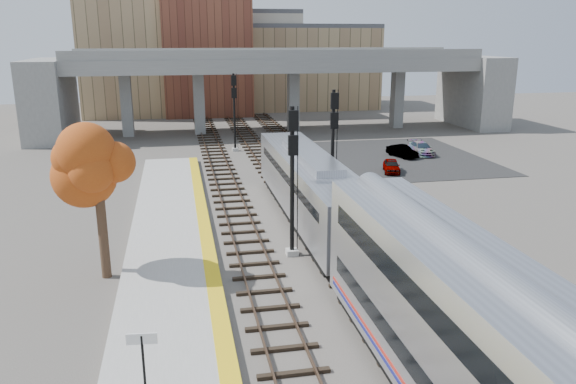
{
  "coord_description": "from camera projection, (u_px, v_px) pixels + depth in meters",
  "views": [
    {
      "loc": [
        -6.59,
        -20.19,
        10.97
      ],
      "look_at": [
        -0.68,
        9.52,
        2.5
      ],
      "focal_mm": 35.0,
      "sensor_mm": 36.0,
      "label": 1
    }
  ],
  "objects": [
    {
      "name": "ground",
      "position": [
        349.0,
        310.0,
        23.27
      ],
      "size": [
        160.0,
        160.0,
        0.0
      ],
      "primitive_type": "plane",
      "color": "#47423D",
      "rests_on": "ground"
    },
    {
      "name": "platform",
      "position": [
        171.0,
        323.0,
        21.86
      ],
      "size": [
        4.5,
        60.0,
        0.35
      ],
      "primitive_type": "cube",
      "color": "#9E9E99",
      "rests_on": "ground"
    },
    {
      "name": "yellow_strip",
      "position": [
        219.0,
        314.0,
        22.17
      ],
      "size": [
        0.7,
        60.0,
        0.01
      ],
      "primitive_type": "cube",
      "color": "yellow",
      "rests_on": "platform"
    },
    {
      "name": "tracks",
      "position": [
        304.0,
        215.0,
        35.23
      ],
      "size": [
        10.7,
        95.0,
        0.25
      ],
      "color": "black",
      "rests_on": "ground"
    },
    {
      "name": "overpass",
      "position": [
        276.0,
        81.0,
        65.13
      ],
      "size": [
        54.0,
        12.0,
        9.5
      ],
      "color": "slate",
      "rests_on": "ground"
    },
    {
      "name": "buildings_far",
      "position": [
        227.0,
        57.0,
        84.26
      ],
      "size": [
        43.0,
        21.0,
        20.6
      ],
      "color": "tan",
      "rests_on": "ground"
    },
    {
      "name": "parking_lot",
      "position": [
        403.0,
        157.0,
        52.34
      ],
      "size": [
        14.0,
        18.0,
        0.04
      ],
      "primitive_type": "cube",
      "color": "black",
      "rests_on": "ground"
    },
    {
      "name": "locomotive",
      "position": [
        310.0,
        186.0,
        33.52
      ],
      "size": [
        3.02,
        19.05,
        4.1
      ],
      "color": "#A8AAB2",
      "rests_on": "ground"
    },
    {
      "name": "signal_mast_near",
      "position": [
        292.0,
        182.0,
        27.96
      ],
      "size": [
        0.6,
        0.64,
        7.68
      ],
      "color": "#9E9E99",
      "rests_on": "ground"
    },
    {
      "name": "signal_mast_mid",
      "position": [
        333.0,
        150.0,
        35.49
      ],
      "size": [
        0.6,
        0.64,
        7.75
      ],
      "color": "#9E9E99",
      "rests_on": "ground"
    },
    {
      "name": "signal_mast_far",
      "position": [
        234.0,
        112.0,
        54.11
      ],
      "size": [
        0.6,
        0.64,
        7.49
      ],
      "color": "#9E9E99",
      "rests_on": "ground"
    },
    {
      "name": "station_sign",
      "position": [
        143.0,
        353.0,
        16.46
      ],
      "size": [
        0.9,
        0.14,
        2.27
      ],
      "rotation": [
        0.0,
        0.0,
        -0.1
      ],
      "color": "black",
      "rests_on": "platform"
    },
    {
      "name": "tree",
      "position": [
        97.0,
        170.0,
        25.06
      ],
      "size": [
        3.6,
        3.6,
        6.95
      ],
      "color": "#382619",
      "rests_on": "ground"
    },
    {
      "name": "car_a",
      "position": [
        391.0,
        166.0,
        46.33
      ],
      "size": [
        2.12,
        3.41,
        1.08
      ],
      "primitive_type": "imported",
      "rotation": [
        0.0,
        0.0,
        -0.28
      ],
      "color": "#99999E",
      "rests_on": "parking_lot"
    },
    {
      "name": "car_b",
      "position": [
        402.0,
        151.0,
        52.07
      ],
      "size": [
        2.18,
        3.59,
        1.12
      ],
      "primitive_type": "imported",
      "rotation": [
        0.0,
        0.0,
        0.32
      ],
      "color": "#99999E",
      "rests_on": "parking_lot"
    },
    {
      "name": "car_c",
      "position": [
        421.0,
        148.0,
        53.26
      ],
      "size": [
        1.84,
        4.11,
        1.17
      ],
      "primitive_type": "imported",
      "rotation": [
        0.0,
        0.0,
        -0.05
      ],
      "color": "#99999E",
      "rests_on": "parking_lot"
    }
  ]
}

